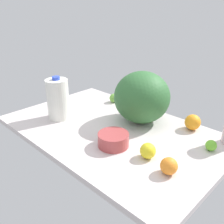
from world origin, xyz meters
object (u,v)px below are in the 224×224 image
Objects in this scene: milk_jug at (58,99)px; orange_far_back at (193,122)px; lemon_beside_bowl at (148,151)px; mixing_bowl at (113,140)px; watermelon at (142,97)px; lime_near_front at (211,145)px; orange_by_jug at (169,166)px; lime_loose at (114,98)px.

milk_jug is 76.93cm from orange_far_back.
mixing_bowl is at bearing 11.03° from lemon_beside_bowl.
milk_jug reaches higher than mixing_bowl.
milk_jug is (44.96, 0.02, 8.68)cm from mixing_bowl.
lime_near_front is at bearing 177.60° from watermelon.
watermelon is 50.22cm from orange_by_jug.
lemon_beside_bowl is (17.49, 25.51, 0.96)cm from lime_near_front.
milk_jug reaches higher than lemon_beside_bowl.
orange_by_jug is 13.18cm from lemon_beside_bowl.
mixing_bowl is at bearing -179.97° from milk_jug.
mixing_bowl is 18.33cm from lemon_beside_bowl.
lime_near_front is at bearing -140.73° from mixing_bowl.
lime_loose is at bearing -30.01° from orange_by_jug.
orange_far_back is 1.41× the size of lime_loose.
orange_far_back reaches higher than orange_by_jug.
watermelon reaches higher than milk_jug.
lime_near_front is 0.73× the size of orange_by_jug.
orange_by_jug is (-38.42, 30.40, -11.07)cm from watermelon.
watermelon is at bearing -46.84° from lemon_beside_bowl.
orange_far_back is (-18.91, -42.15, 0.97)cm from mixing_bowl.
orange_far_back is 38.66cm from lemon_beside_bowl.
mixing_bowl is at bearing 133.79° from lime_loose.
lime_near_front is (-80.44, -29.04, -9.35)cm from milk_jug.
mixing_bowl is 0.59× the size of milk_jug.
milk_jug reaches higher than orange_far_back.
watermelon is at bearing -38.35° from orange_by_jug.
lemon_beside_bowl is (-62.95, -3.53, -8.39)cm from milk_jug.
lime_loose is at bearing -46.21° from mixing_bowl.
orange_by_jug reaches higher than mixing_bowl.
mixing_bowl is 45.84cm from lime_near_front.
orange_far_back is 21.21cm from lime_near_front.
lime_near_front is (-16.57, 13.14, -1.64)cm from orange_far_back.
milk_jug is 48.51cm from watermelon.
orange_by_jug is at bearing 105.90° from orange_far_back.
orange_far_back is at bearing -114.17° from mixing_bowl.
lime_near_front is (-74.59, 11.77, -0.41)cm from lime_loose.
lime_loose is 80.73cm from orange_by_jug.
lime_loose is at bearing -17.57° from watermelon.
orange_by_jug is at bearing -179.67° from milk_jug.
mixing_bowl is 46.21cm from orange_far_back.
orange_far_back is at bearing -146.56° from milk_jug.
watermelon is at bearing -76.12° from mixing_bowl.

